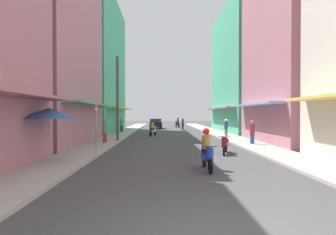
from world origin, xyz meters
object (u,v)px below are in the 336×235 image
object	(u,v)px
motorbike_black	(178,123)
street_sign_no_entry	(96,122)
parked_car	(155,123)
motorbike_blue	(207,151)
pedestrian_midway	(105,132)
motorbike_silver	(153,129)
pedestrian_foreground	(226,127)
motorbike_maroon	(225,144)
pedestrian_far	(252,133)
utility_pole	(117,98)
vendor_umbrella	(49,113)
motorbike_green	(183,125)
pedestrian_crossing	(122,124)

from	to	relation	value
motorbike_black	street_sign_no_entry	xyz separation A→B (m)	(-5.71, -27.24, 1.01)
parked_car	street_sign_no_entry	bearing A→B (deg)	-95.32
motorbike_blue	pedestrian_midway	xyz separation A→B (m)	(-5.68, 8.31, 0.15)
motorbike_black	pedestrian_midway	size ratio (longest dim) A/B	1.04
motorbike_silver	pedestrian_foreground	world-z (taller)	pedestrian_foreground
motorbike_silver	parked_car	size ratio (longest dim) A/B	0.42
motorbike_maroon	parked_car	xyz separation A→B (m)	(-4.33, 24.20, 0.24)
motorbike_blue	pedestrian_foreground	bearing A→B (deg)	73.25
motorbike_maroon	motorbike_blue	xyz separation A→B (m)	(-1.65, -3.90, 0.20)
pedestrian_far	pedestrian_foreground	world-z (taller)	pedestrian_foreground
pedestrian_foreground	utility_pole	xyz separation A→B (m)	(-9.32, -3.98, 2.39)
pedestrian_far	pedestrian_foreground	size ratio (longest dim) A/B	0.99
motorbike_silver	motorbike_blue	size ratio (longest dim) A/B	0.97
pedestrian_far	vendor_umbrella	xyz separation A→B (m)	(-10.85, -6.20, 1.30)
pedestrian_foreground	street_sign_no_entry	bearing A→B (deg)	-130.61
pedestrian_far	utility_pole	size ratio (longest dim) A/B	0.26
pedestrian_midway	street_sign_no_entry	bearing A→B (deg)	-82.30
motorbike_green	pedestrian_crossing	size ratio (longest dim) A/B	1.04
pedestrian_foreground	utility_pole	distance (m)	10.41
pedestrian_midway	pedestrian_foreground	distance (m)	11.43
pedestrian_foreground	street_sign_no_entry	distance (m)	14.18
motorbike_maroon	pedestrian_far	distance (m)	4.53
motorbike_black	pedestrian_midway	bearing A→B (deg)	-106.07
vendor_umbrella	motorbike_black	bearing A→B (deg)	76.15
pedestrian_midway	motorbike_black	bearing A→B (deg)	73.93
pedestrian_crossing	parked_car	bearing A→B (deg)	66.67
street_sign_no_entry	utility_pole	bearing A→B (deg)	90.85
vendor_umbrella	utility_pole	bearing A→B (deg)	80.98
motorbike_blue	pedestrian_crossing	xyz separation A→B (m)	(-6.30, 19.71, 0.27)
motorbike_blue	pedestrian_far	world-z (taller)	pedestrian_far
motorbike_blue	pedestrian_crossing	bearing A→B (deg)	107.73
vendor_umbrella	pedestrian_far	bearing A→B (deg)	29.75
pedestrian_crossing	pedestrian_far	bearing A→B (deg)	-48.81
motorbike_blue	utility_pole	xyz separation A→B (m)	(-5.10, 10.04, 2.64)
pedestrian_midway	pedestrian_crossing	size ratio (longest dim) A/B	0.98
motorbike_silver	vendor_umbrella	world-z (taller)	vendor_umbrella
motorbike_silver	pedestrian_foreground	distance (m)	6.90
pedestrian_foreground	pedestrian_midway	bearing A→B (deg)	-150.00
motorbike_maroon	vendor_umbrella	world-z (taller)	vendor_umbrella
parked_car	pedestrian_far	xyz separation A→B (m)	(7.05, -20.59, 0.10)
pedestrian_foreground	motorbike_blue	bearing A→B (deg)	-106.75
motorbike_maroon	motorbike_blue	size ratio (longest dim) A/B	0.96
vendor_umbrella	motorbike_maroon	bearing A→B (deg)	17.70
utility_pole	motorbike_blue	bearing A→B (deg)	-63.09
motorbike_blue	vendor_umbrella	bearing A→B (deg)	168.59
motorbike_green	pedestrian_midway	bearing A→B (deg)	-112.96
parked_car	pedestrian_crossing	distance (m)	9.14
street_sign_no_entry	motorbike_blue	bearing A→B (deg)	-33.24
pedestrian_midway	pedestrian_far	xyz separation A→B (m)	(10.05, -0.80, -0.01)
vendor_umbrella	utility_pole	xyz separation A→B (m)	(1.39, 8.73, 1.20)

